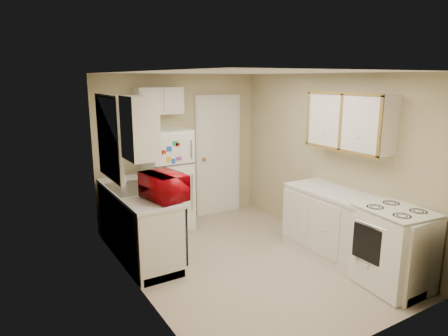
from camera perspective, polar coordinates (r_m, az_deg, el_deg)
floor at (r=5.36m, az=2.83°, el=-13.11°), size 3.80×3.80×0.00m
ceiling at (r=4.82m, az=3.15°, el=13.48°), size 3.80×3.80×0.00m
wall_left at (r=4.35m, az=-12.50°, el=-2.71°), size 3.80×3.80×0.00m
wall_right at (r=5.84m, az=14.45°, el=1.12°), size 3.80×3.80×0.00m
wall_back at (r=6.58m, az=-6.31°, el=2.74°), size 2.80×2.80×0.00m
wall_front at (r=3.61m, az=20.23°, el=-6.47°), size 2.80×2.80×0.00m
left_counter at (r=5.48m, az=-12.20°, el=-7.67°), size 0.60×1.80×0.90m
dishwasher at (r=5.04m, az=-6.81°, el=-8.83°), size 0.03×0.58×0.72m
sink at (r=5.49m, az=-12.91°, el=-3.17°), size 0.54×0.74×0.16m
microwave at (r=4.87m, az=-8.52°, el=-2.71°), size 0.62×0.41×0.39m
soap_bottle at (r=5.72m, az=-14.39°, el=-1.18°), size 0.10×0.10×0.17m
window_blinds at (r=5.27m, az=-16.00°, el=4.22°), size 0.10×0.98×1.08m
upper_cabinet_left at (r=4.49m, az=-11.97°, el=5.60°), size 0.30×0.45×0.70m
refrigerator at (r=6.25m, az=-8.12°, el=-1.70°), size 0.66×0.64×1.58m
cabinet_over_fridge at (r=6.20m, az=-9.30°, el=9.48°), size 0.70×0.30×0.40m
interior_door at (r=6.90m, az=-0.85°, el=1.75°), size 0.86×0.06×2.08m
right_counter at (r=5.31m, az=17.88°, el=-8.70°), size 0.60×2.00×0.90m
stove at (r=4.96m, az=22.94°, el=-10.45°), size 0.71×0.84×0.94m
upper_cabinet_right at (r=5.30m, az=17.52°, el=6.35°), size 0.30×1.20×0.70m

